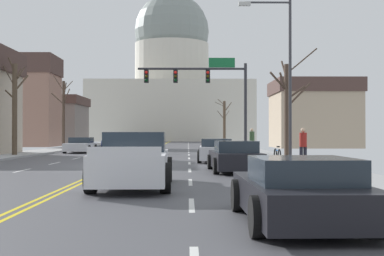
{
  "coord_description": "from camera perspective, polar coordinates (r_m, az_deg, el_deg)",
  "views": [
    {
      "loc": [
        3.42,
        -24.84,
        1.55
      ],
      "look_at": [
        3.9,
        33.88,
        2.17
      ],
      "focal_mm": 48.1,
      "sensor_mm": 36.0,
      "label": 1
    }
  ],
  "objects": [
    {
      "name": "ground",
      "position": [
        25.12,
        -8.31,
        -4.09
      ],
      "size": [
        20.0,
        180.0,
        0.2
      ],
      "color": "#4A4A4F"
    },
    {
      "name": "signal_gantry",
      "position": [
        37.32,
        1.65,
        4.87
      ],
      "size": [
        7.91,
        0.41,
        6.9
      ],
      "color": "#28282D",
      "rests_on": "ground"
    },
    {
      "name": "street_lamp_right",
      "position": [
        24.53,
        10.04,
        6.85
      ],
      "size": [
        2.48,
        0.24,
        7.69
      ],
      "color": "#333338",
      "rests_on": "ground"
    },
    {
      "name": "capitol_building",
      "position": [
        109.97,
        -2.26,
        4.85
      ],
      "size": [
        33.22,
        22.69,
        33.69
      ],
      "color": "beige",
      "rests_on": "ground"
    },
    {
      "name": "sedan_near_00",
      "position": [
        33.86,
        2.59,
        -2.27
      ],
      "size": [
        2.08,
        4.6,
        1.22
      ],
      "color": "black",
      "rests_on": "ground"
    },
    {
      "name": "sedan_near_01",
      "position": [
        28.06,
        2.69,
        -2.55
      ],
      "size": [
        2.12,
        4.59,
        1.26
      ],
      "color": "silver",
      "rests_on": "ground"
    },
    {
      "name": "sedan_near_02",
      "position": [
        20.95,
        4.78,
        -3.26
      ],
      "size": [
        2.12,
        4.69,
        1.25
      ],
      "color": "black",
      "rests_on": "ground"
    },
    {
      "name": "pickup_truck_near_03",
      "position": [
        15.09,
        -6.48,
        -3.75
      ],
      "size": [
        2.29,
        5.33,
        1.59
      ],
      "color": "silver",
      "rests_on": "ground"
    },
    {
      "name": "sedan_near_04",
      "position": [
        9.11,
        11.79,
        -6.95
      ],
      "size": [
        2.08,
        4.28,
        1.15
      ],
      "color": "black",
      "rests_on": "ground"
    },
    {
      "name": "sedan_oncoming_00",
      "position": [
        42.4,
        -12.24,
        -1.9
      ],
      "size": [
        2.12,
        4.56,
        1.23
      ],
      "color": "silver",
      "rests_on": "ground"
    },
    {
      "name": "sedan_oncoming_01",
      "position": [
        52.11,
        -6.37,
        -1.67
      ],
      "size": [
        1.99,
        4.54,
        1.23
      ],
      "color": "navy",
      "rests_on": "ground"
    },
    {
      "name": "sedan_oncoming_02",
      "position": [
        60.91,
        -8.83,
        -1.52
      ],
      "size": [
        2.05,
        4.3,
        1.22
      ],
      "color": "navy",
      "rests_on": "ground"
    },
    {
      "name": "flank_building_01",
      "position": [
        64.32,
        -18.52,
        2.89
      ],
      "size": [
        8.76,
        6.25,
        10.73
      ],
      "color": "#8C6656",
      "rests_on": "ground"
    },
    {
      "name": "flank_building_02",
      "position": [
        76.58,
        -16.51,
        0.83
      ],
      "size": [
        12.59,
        10.2,
        6.78
      ],
      "color": "slate",
      "rests_on": "ground"
    },
    {
      "name": "flank_building_03",
      "position": [
        58.05,
        13.34,
        1.56
      ],
      "size": [
        8.96,
        8.44,
        7.36
      ],
      "color": "tan",
      "rests_on": "ground"
    },
    {
      "name": "bare_tree_00",
      "position": [
        27.95,
        10.62,
        2.11
      ],
      "size": [
        2.51,
        2.22,
        5.9
      ],
      "color": "#423328",
      "rests_on": "ground"
    },
    {
      "name": "bare_tree_01",
      "position": [
        36.03,
        -19.05,
        2.33
      ],
      "size": [
        1.6,
        1.3,
        6.51
      ],
      "color": "#4C3D2D",
      "rests_on": "ground"
    },
    {
      "name": "bare_tree_02",
      "position": [
        73.35,
        3.6,
        0.75
      ],
      "size": [
        2.41,
        1.31,
        6.25
      ],
      "color": "#4C3D2D",
      "rests_on": "ground"
    },
    {
      "name": "bare_tree_03",
      "position": [
        48.56,
        -14.07,
        1.77
      ],
      "size": [
        2.03,
        2.79,
        6.83
      ],
      "color": "#423328",
      "rests_on": "ground"
    },
    {
      "name": "pedestrian_00",
      "position": [
        34.97,
        6.66,
        -1.31
      ],
      "size": [
        0.35,
        0.34,
        1.76
      ],
      "color": "black",
      "rests_on": "ground"
    },
    {
      "name": "pedestrian_01",
      "position": [
        24.52,
        12.22,
        -1.73
      ],
      "size": [
        0.35,
        0.34,
        1.67
      ],
      "color": "black",
      "rests_on": "ground"
    },
    {
      "name": "bicycle_parked",
      "position": [
        24.58,
        9.44,
        -3.08
      ],
      "size": [
        0.12,
        1.77,
        0.85
      ],
      "color": "black",
      "rests_on": "ground"
    }
  ]
}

